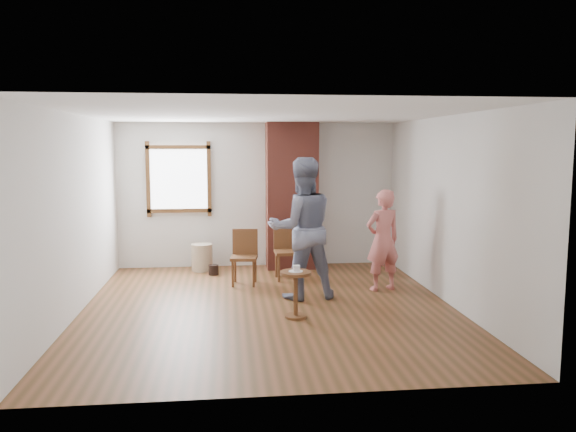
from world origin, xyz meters
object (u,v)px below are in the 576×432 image
object	(u,v)px
stoneware_crock	(202,257)
dining_chair_right	(287,248)
dining_chair_left	(245,254)
man	(302,228)
side_table	(296,287)
person_pink	(383,240)

from	to	relation	value
stoneware_crock	dining_chair_right	distance (m)	1.64
dining_chair_left	man	size ratio (longest dim) A/B	0.43
dining_chair_right	man	size ratio (longest dim) A/B	0.45
stoneware_crock	side_table	size ratio (longest dim) A/B	0.79
side_table	man	world-z (taller)	man
person_pink	dining_chair_left	bearing A→B (deg)	-32.02
side_table	person_pink	distance (m)	1.97
dining_chair_left	man	xyz separation A→B (m)	(0.79, -0.93, 0.53)
stoneware_crock	side_table	xyz separation A→B (m)	(1.31, -2.90, 0.17)
stoneware_crock	side_table	world-z (taller)	side_table
side_table	person_pink	size ratio (longest dim) A/B	0.39
stoneware_crock	person_pink	world-z (taller)	person_pink
stoneware_crock	dining_chair_left	xyz separation A→B (m)	(0.72, -1.03, 0.25)
stoneware_crock	dining_chair_left	distance (m)	1.28
dining_chair_left	person_pink	world-z (taller)	person_pink
stoneware_crock	man	world-z (taller)	man
stoneware_crock	dining_chair_right	world-z (taller)	dining_chair_right
stoneware_crock	man	xyz separation A→B (m)	(1.51, -1.96, 0.77)
person_pink	stoneware_crock	bearing A→B (deg)	-45.81
dining_chair_left	side_table	world-z (taller)	dining_chair_left
dining_chair_left	side_table	bearing A→B (deg)	-64.80
dining_chair_left	person_pink	xyz separation A→B (m)	(2.07, -0.63, 0.28)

